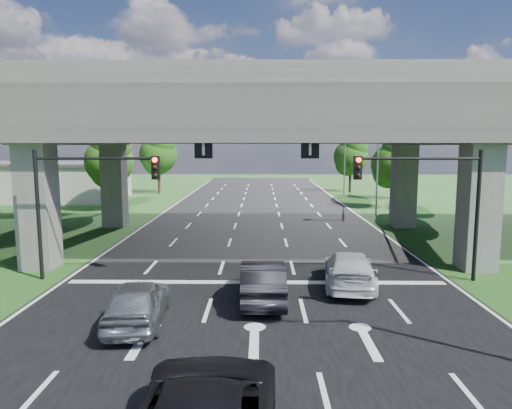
{
  "coord_description": "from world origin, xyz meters",
  "views": [
    {
      "loc": [
        0.22,
        -16.51,
        6.2
      ],
      "look_at": [
        -0.08,
        9.15,
        2.85
      ],
      "focal_mm": 32.0,
      "sensor_mm": 36.0,
      "label": 1
    }
  ],
  "objects_px": {
    "car_silver": "(138,302)",
    "car_dark": "(263,280)",
    "signal_right": "(431,190)",
    "car_white": "(349,269)",
    "streetlight_far": "(374,149)",
    "signal_left": "(84,190)",
    "streetlight_beyond": "(342,148)"
  },
  "relations": [
    {
      "from": "streetlight_beyond",
      "to": "car_silver",
      "type": "xyz_separation_m",
      "value": [
        -14.16,
        -41.33,
        -5.04
      ]
    },
    {
      "from": "car_silver",
      "to": "car_white",
      "type": "height_order",
      "value": "car_silver"
    },
    {
      "from": "signal_left",
      "to": "streetlight_beyond",
      "type": "xyz_separation_m",
      "value": [
        17.92,
        36.06,
        1.66
      ]
    },
    {
      "from": "car_silver",
      "to": "car_dark",
      "type": "xyz_separation_m",
      "value": [
        4.34,
        2.48,
        0.03
      ]
    },
    {
      "from": "signal_right",
      "to": "streetlight_beyond",
      "type": "relative_size",
      "value": 0.6
    },
    {
      "from": "car_silver",
      "to": "streetlight_beyond",
      "type": "bearing_deg",
      "value": -113.4
    },
    {
      "from": "car_dark",
      "to": "car_white",
      "type": "height_order",
      "value": "car_dark"
    },
    {
      "from": "streetlight_far",
      "to": "signal_left",
      "type": "bearing_deg",
      "value": -131.78
    },
    {
      "from": "streetlight_far",
      "to": "streetlight_beyond",
      "type": "height_order",
      "value": "same"
    },
    {
      "from": "signal_right",
      "to": "streetlight_far",
      "type": "bearing_deg",
      "value": 83.53
    },
    {
      "from": "signal_right",
      "to": "signal_left",
      "type": "height_order",
      "value": "same"
    },
    {
      "from": "signal_right",
      "to": "signal_left",
      "type": "distance_m",
      "value": 15.65
    },
    {
      "from": "signal_right",
      "to": "car_white",
      "type": "distance_m",
      "value": 5.14
    },
    {
      "from": "car_dark",
      "to": "car_white",
      "type": "bearing_deg",
      "value": -155.1
    },
    {
      "from": "streetlight_far",
      "to": "signal_right",
      "type": "bearing_deg",
      "value": -96.47
    },
    {
      "from": "signal_left",
      "to": "car_silver",
      "type": "distance_m",
      "value": 7.31
    },
    {
      "from": "streetlight_beyond",
      "to": "car_dark",
      "type": "distance_m",
      "value": 40.39
    },
    {
      "from": "signal_right",
      "to": "car_dark",
      "type": "xyz_separation_m",
      "value": [
        -7.55,
        -2.79,
        -3.35
      ]
    },
    {
      "from": "signal_right",
      "to": "streetlight_far",
      "type": "relative_size",
      "value": 0.6
    },
    {
      "from": "signal_right",
      "to": "car_white",
      "type": "xyz_separation_m",
      "value": [
        -3.74,
        -0.94,
        -3.4
      ]
    },
    {
      "from": "streetlight_far",
      "to": "car_dark",
      "type": "height_order",
      "value": "streetlight_far"
    },
    {
      "from": "signal_left",
      "to": "car_white",
      "type": "bearing_deg",
      "value": -4.53
    },
    {
      "from": "streetlight_far",
      "to": "car_silver",
      "type": "xyz_separation_m",
      "value": [
        -14.16,
        -25.33,
        -5.04
      ]
    },
    {
      "from": "car_silver",
      "to": "car_dark",
      "type": "height_order",
      "value": "car_dark"
    },
    {
      "from": "car_silver",
      "to": "signal_right",
      "type": "bearing_deg",
      "value": -160.55
    },
    {
      "from": "signal_right",
      "to": "car_dark",
      "type": "bearing_deg",
      "value": -159.68
    },
    {
      "from": "signal_right",
      "to": "streetlight_beyond",
      "type": "xyz_separation_m",
      "value": [
        2.27,
        36.06,
        1.66
      ]
    },
    {
      "from": "car_silver",
      "to": "car_white",
      "type": "bearing_deg",
      "value": -156.49
    },
    {
      "from": "streetlight_beyond",
      "to": "car_dark",
      "type": "height_order",
      "value": "streetlight_beyond"
    },
    {
      "from": "signal_left",
      "to": "car_dark",
      "type": "relative_size",
      "value": 1.23
    },
    {
      "from": "signal_left",
      "to": "streetlight_far",
      "type": "height_order",
      "value": "streetlight_far"
    },
    {
      "from": "signal_right",
      "to": "streetlight_far",
      "type": "height_order",
      "value": "streetlight_far"
    }
  ]
}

